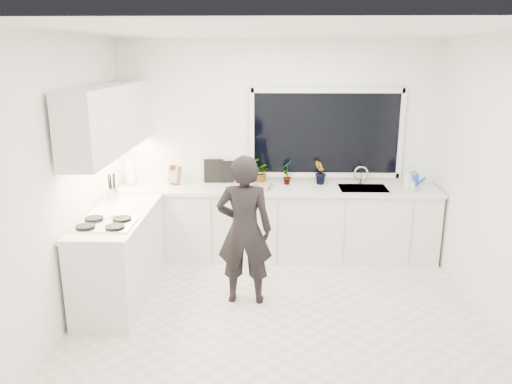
{
  "coord_description": "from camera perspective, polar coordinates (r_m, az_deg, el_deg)",
  "views": [
    {
      "loc": [
        -0.1,
        -4.5,
        2.51
      ],
      "look_at": [
        -0.24,
        0.4,
        1.15
      ],
      "focal_mm": 35.0,
      "sensor_mm": 36.0,
      "label": 1
    }
  ],
  "objects": [
    {
      "name": "wall_back",
      "position": [
        6.36,
        2.5,
        4.99
      ],
      "size": [
        4.0,
        0.02,
        2.7
      ],
      "primitive_type": "cube",
      "color": "white",
      "rests_on": "ground"
    },
    {
      "name": "floor",
      "position": [
        5.16,
        2.6,
        -13.76
      ],
      "size": [
        4.0,
        3.5,
        0.02
      ],
      "primitive_type": "cube",
      "color": "beige",
      "rests_on": "ground"
    },
    {
      "name": "countertop_back",
      "position": [
        6.15,
        2.5,
        0.32
      ],
      "size": [
        3.94,
        0.62,
        0.04
      ],
      "primitive_type": "cube",
      "color": "silver",
      "rests_on": "base_cabinets_back"
    },
    {
      "name": "countertop_left",
      "position": [
        5.34,
        -15.57,
        -2.61
      ],
      "size": [
        0.62,
        1.6,
        0.04
      ],
      "primitive_type": "cube",
      "color": "silver",
      "rests_on": "base_cabinets_left"
    },
    {
      "name": "soap_bottles",
      "position": [
        6.2,
        17.07,
        1.15
      ],
      "size": [
        0.15,
        0.14,
        0.28
      ],
      "color": "#D8BF66",
      "rests_on": "countertop_back"
    },
    {
      "name": "pizza",
      "position": [
        6.12,
        -0.57,
        0.77
      ],
      "size": [
        0.5,
        0.39,
        0.01
      ],
      "primitive_type": "cube",
      "rotation": [
        0.0,
        0.0,
        -0.14
      ],
      "color": "#A92816",
      "rests_on": "pizza_tray"
    },
    {
      "name": "ceiling",
      "position": [
        4.5,
        3.04,
        18.04
      ],
      "size": [
        4.0,
        3.5,
        0.02
      ],
      "primitive_type": "cube",
      "color": "white",
      "rests_on": "wall_back"
    },
    {
      "name": "window",
      "position": [
        6.33,
        8.0,
        6.64
      ],
      "size": [
        1.8,
        0.02,
        1.0
      ],
      "primitive_type": "cube",
      "color": "black",
      "rests_on": "wall_back"
    },
    {
      "name": "upper_cabinets",
      "position": [
        5.51,
        -16.43,
        8.0
      ],
      "size": [
        0.34,
        2.1,
        0.7
      ],
      "primitive_type": "cube",
      "color": "white",
      "rests_on": "wall_left"
    },
    {
      "name": "sink",
      "position": [
        6.28,
        12.12,
        0.0
      ],
      "size": [
        0.58,
        0.42,
        0.14
      ],
      "primitive_type": "cube",
      "color": "silver",
      "rests_on": "countertop_back"
    },
    {
      "name": "stovetop",
      "position": [
        5.02,
        -16.96,
        -3.46
      ],
      "size": [
        0.56,
        0.48,
        0.03
      ],
      "primitive_type": "cube",
      "color": "black",
      "rests_on": "countertop_left"
    },
    {
      "name": "base_cabinets_back",
      "position": [
        6.3,
        2.45,
        -3.7
      ],
      "size": [
        3.92,
        0.58,
        0.88
      ],
      "primitive_type": "cube",
      "color": "white",
      "rests_on": "floor"
    },
    {
      "name": "picture_frame_large",
      "position": [
        6.38,
        -2.97,
        2.34
      ],
      "size": [
        0.22,
        0.05,
        0.28
      ],
      "primitive_type": "cube",
      "rotation": [
        0.0,
        0.0,
        0.13
      ],
      "color": "black",
      "rests_on": "countertop_back"
    },
    {
      "name": "wall_right",
      "position": [
        5.1,
        26.0,
        0.77
      ],
      "size": [
        0.02,
        3.5,
        2.7
      ],
      "primitive_type": "cube",
      "color": "white",
      "rests_on": "ground"
    },
    {
      "name": "herb_plants",
      "position": [
        6.27,
        2.36,
        2.28
      ],
      "size": [
        1.02,
        0.28,
        0.32
      ],
      "color": "#26662D",
      "rests_on": "countertop_back"
    },
    {
      "name": "pizza_tray",
      "position": [
        6.13,
        -0.57,
        0.61
      ],
      "size": [
        0.55,
        0.44,
        0.03
      ],
      "primitive_type": "cube",
      "rotation": [
        0.0,
        0.0,
        -0.14
      ],
      "color": "silver",
      "rests_on": "countertop_back"
    },
    {
      "name": "knife_block",
      "position": [
        6.38,
        -9.28,
        1.89
      ],
      "size": [
        0.16,
        0.14,
        0.22
      ],
      "primitive_type": "cube",
      "rotation": [
        0.0,
        0.0,
        -0.34
      ],
      "color": "#9B7448",
      "rests_on": "countertop_back"
    },
    {
      "name": "base_cabinets_left",
      "position": [
        5.5,
        -15.22,
        -7.17
      ],
      "size": [
        0.58,
        1.6,
        0.88
      ],
      "primitive_type": "cube",
      "color": "white",
      "rests_on": "floor"
    },
    {
      "name": "person",
      "position": [
        5.08,
        -1.35,
        -4.39
      ],
      "size": [
        0.58,
        0.39,
        1.56
      ],
      "primitive_type": "imported",
      "rotation": [
        0.0,
        0.0,
        3.11
      ],
      "color": "black",
      "rests_on": "floor"
    },
    {
      "name": "utensil_crock",
      "position": [
        5.78,
        -16.07,
        -0.25
      ],
      "size": [
        0.17,
        0.17,
        0.16
      ],
      "primitive_type": "cylinder",
      "rotation": [
        0.0,
        0.0,
        -0.38
      ],
      "color": "#BCBCC1",
      "rests_on": "countertop_left"
    },
    {
      "name": "wall_left",
      "position": [
        5.02,
        -20.79,
        1.14
      ],
      "size": [
        0.02,
        3.5,
        2.7
      ],
      "primitive_type": "cube",
      "color": "white",
      "rests_on": "ground"
    },
    {
      "name": "paper_towel_roll",
      "position": [
        6.46,
        -14.14,
        1.97
      ],
      "size": [
        0.14,
        0.14,
        0.26
      ],
      "primitive_type": "cylinder",
      "rotation": [
        0.0,
        0.0,
        0.29
      ],
      "color": "white",
      "rests_on": "countertop_back"
    },
    {
      "name": "watering_can",
      "position": [
        6.55,
        17.49,
        1.3
      ],
      "size": [
        0.18,
        0.18,
        0.13
      ],
      "primitive_type": "cylinder",
      "rotation": [
        0.0,
        0.0,
        0.3
      ],
      "color": "blue",
      "rests_on": "countertop_back"
    },
    {
      "name": "faucet",
      "position": [
        6.43,
        11.89,
        1.85
      ],
      "size": [
        0.03,
        0.03,
        0.22
      ],
      "primitive_type": "cylinder",
      "color": "silver",
      "rests_on": "countertop_back"
    },
    {
      "name": "picture_frame_small",
      "position": [
        6.39,
        -4.85,
        2.43
      ],
      "size": [
        0.25,
        0.03,
        0.3
      ],
      "primitive_type": "cube",
      "rotation": [
        0.0,
        0.0,
        0.03
      ],
      "color": "black",
      "rests_on": "countertop_back"
    }
  ]
}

